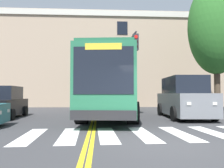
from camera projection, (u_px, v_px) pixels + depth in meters
name	position (u px, v px, depth m)	size (l,w,h in m)	color
ground_plane	(166.00, 143.00, 6.07)	(120.00, 120.00, 0.00)	#38383A
crosswalk	(161.00, 134.00, 7.52)	(9.48, 3.31, 0.01)	white
lane_line_yellow_inner	(96.00, 108.00, 21.34)	(0.12, 36.00, 0.01)	gold
lane_line_yellow_outer	(98.00, 108.00, 21.35)	(0.12, 36.00, 0.01)	gold
city_bus	(111.00, 85.00, 13.53)	(3.63, 11.43, 3.52)	#28704C
car_black_near_lane	(3.00, 103.00, 12.49)	(2.14, 4.00, 1.82)	black
car_grey_far_lane	(184.00, 98.00, 12.50)	(2.43, 4.98, 2.35)	slate
car_white_behind_bus	(109.00, 97.00, 21.65)	(2.62, 4.82, 2.26)	white
traffic_light_overhead	(131.00, 60.00, 15.02)	(0.38, 3.25, 5.61)	#28282D
street_tree_curbside_large	(216.00, 27.00, 17.43)	(5.63, 5.51, 10.49)	#4C3D2D
building_facade	(119.00, 63.00, 27.00)	(43.47, 8.22, 10.31)	tan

